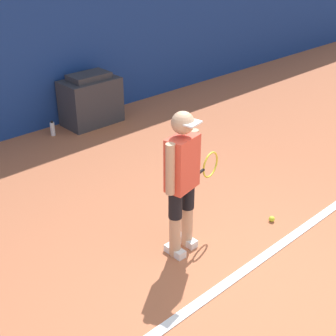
% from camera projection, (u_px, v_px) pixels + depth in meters
% --- Properties ---
extents(ground_plane, '(24.00, 24.00, 0.00)m').
position_uv_depth(ground_plane, '(261.00, 287.00, 4.44)').
color(ground_plane, '#B76642').
extents(back_wall, '(24.00, 0.10, 3.09)m').
position_uv_depth(back_wall, '(1.00, 39.00, 6.89)').
color(back_wall, navy).
rests_on(back_wall, ground_plane).
extents(court_baseline, '(21.60, 0.10, 0.01)m').
position_uv_depth(court_baseline, '(240.00, 274.00, 4.60)').
color(court_baseline, white).
rests_on(court_baseline, ground_plane).
extents(tennis_player, '(0.91, 0.32, 1.55)m').
position_uv_depth(tennis_player, '(183.00, 178.00, 4.57)').
color(tennis_player, tan).
rests_on(tennis_player, ground_plane).
extents(tennis_ball, '(0.07, 0.07, 0.07)m').
position_uv_depth(tennis_ball, '(272.00, 219.00, 5.40)').
color(tennis_ball, '#D1E533').
rests_on(tennis_ball, ground_plane).
extents(covered_chair, '(0.96, 0.58, 0.87)m').
position_uv_depth(covered_chair, '(91.00, 100.00, 7.90)').
color(covered_chair, '#333338').
rests_on(covered_chair, ground_plane).
extents(water_bottle, '(0.07, 0.07, 0.25)m').
position_uv_depth(water_bottle, '(53.00, 129.00, 7.56)').
color(water_bottle, white).
rests_on(water_bottle, ground_plane).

